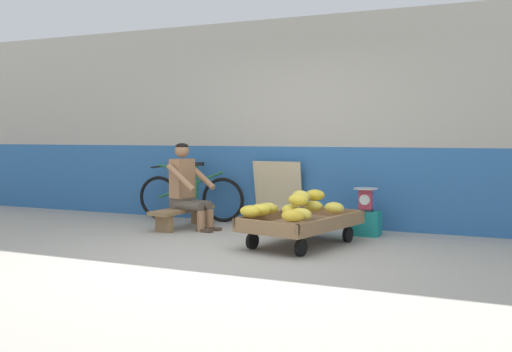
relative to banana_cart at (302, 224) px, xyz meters
name	(u,v)px	position (x,y,z in m)	size (l,w,h in m)	color
ground_plane	(224,260)	(-0.45, -1.05, -0.24)	(80.00, 80.00, 0.00)	#A39E93
back_wall	(310,122)	(-0.45, 1.57, 1.19)	(16.00, 0.30, 2.85)	#2D609E
banana_cart	(302,224)	(0.00, 0.00, 0.00)	(1.14, 1.59, 0.36)	#8E6B47
banana_pile	(294,206)	(-0.04, -0.15, 0.23)	(1.01, 1.17, 0.26)	gold
low_bench	(182,213)	(-1.89, 0.54, -0.04)	(0.42, 1.13, 0.27)	olive
vendor_seated	(187,186)	(-1.80, 0.53, 0.33)	(0.72, 0.56, 1.14)	#9E704C
plastic_crate	(365,223)	(0.49, 0.97, -0.09)	(0.36, 0.28, 0.30)	#19847F
weighing_scale	(366,199)	(0.49, 0.97, 0.21)	(0.30, 0.30, 0.29)	#28282D
bicycle_near_left	(190,196)	(-2.16, 1.21, 0.11)	(1.66, 0.48, 0.86)	black
sign_board	(278,193)	(-0.83, 1.36, 0.20)	(0.70, 0.20, 0.89)	#C6B289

